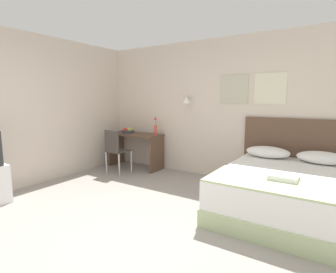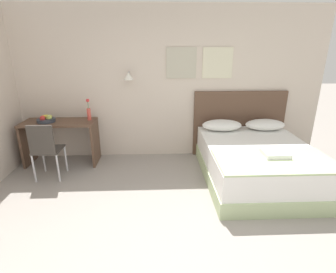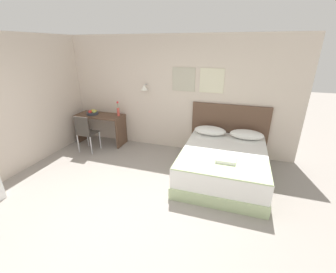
# 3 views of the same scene
# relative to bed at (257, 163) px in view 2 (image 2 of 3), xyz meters

# --- Properties ---
(ground_plane) EXTENTS (24.00, 24.00, 0.00)m
(ground_plane) POSITION_rel_bed_xyz_m (-1.44, -1.69, -0.28)
(ground_plane) COLOR gray
(wall_back) EXTENTS (5.82, 0.31, 2.65)m
(wall_back) POSITION_rel_bed_xyz_m (-1.44, 1.09, 1.05)
(wall_back) COLOR beige
(wall_back) RESTS_ON ground_plane
(bed) EXTENTS (1.57, 2.00, 0.57)m
(bed) POSITION_rel_bed_xyz_m (0.00, 0.00, 0.00)
(bed) COLOR #B2C693
(bed) RESTS_ON ground_plane
(headboard) EXTENTS (1.69, 0.06, 1.21)m
(headboard) POSITION_rel_bed_xyz_m (0.00, 1.03, 0.32)
(headboard) COLOR brown
(headboard) RESTS_ON ground_plane
(pillow_left) EXTENTS (0.69, 0.39, 0.19)m
(pillow_left) POSITION_rel_bed_xyz_m (-0.39, 0.76, 0.38)
(pillow_left) COLOR white
(pillow_left) RESTS_ON bed
(pillow_right) EXTENTS (0.69, 0.39, 0.19)m
(pillow_right) POSITION_rel_bed_xyz_m (0.39, 0.76, 0.38)
(pillow_right) COLOR white
(pillow_right) RESTS_ON bed
(throw_blanket) EXTENTS (1.53, 0.80, 0.02)m
(throw_blanket) POSITION_rel_bed_xyz_m (0.00, -0.58, 0.30)
(throw_blanket) COLOR #B2C693
(throw_blanket) RESTS_ON bed
(folded_towel_near_foot) EXTENTS (0.32, 0.28, 0.06)m
(folded_towel_near_foot) POSITION_rel_bed_xyz_m (0.06, -0.44, 0.34)
(folded_towel_near_foot) COLOR white
(folded_towel_near_foot) RESTS_ON throw_blanket
(desk) EXTENTS (1.21, 0.53, 0.77)m
(desk) POSITION_rel_bed_xyz_m (-3.20, 0.75, 0.25)
(desk) COLOR brown
(desk) RESTS_ON ground_plane
(desk_chair) EXTENTS (0.40, 0.40, 0.91)m
(desk_chair) POSITION_rel_bed_xyz_m (-3.22, 0.14, 0.25)
(desk_chair) COLOR #3D3833
(desk_chair) RESTS_ON ground_plane
(fruit_bowl) EXTENTS (0.29, 0.29, 0.12)m
(fruit_bowl) POSITION_rel_bed_xyz_m (-3.39, 0.72, 0.53)
(fruit_bowl) COLOR #333842
(fruit_bowl) RESTS_ON desk
(flower_vase) EXTENTS (0.07, 0.07, 0.37)m
(flower_vase) POSITION_rel_bed_xyz_m (-2.69, 0.82, 0.63)
(flower_vase) COLOR #D14C42
(flower_vase) RESTS_ON desk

